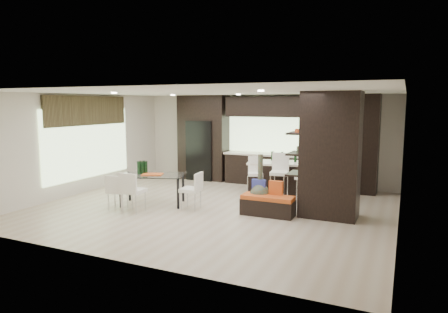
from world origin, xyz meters
The scene contains 22 objects.
ground centered at (0.00, 0.00, 0.00)m, with size 8.00×8.00×0.00m, color #BFAA92.
back_wall centered at (0.00, 3.50, 1.35)m, with size 8.00×0.02×2.70m, color silver.
left_wall centered at (-4.00, 0.00, 1.35)m, with size 0.02×7.00×2.70m, color silver.
right_wall centered at (4.00, 0.00, 1.35)m, with size 0.02×7.00×2.70m, color silver.
ceiling centered at (0.00, 0.00, 2.70)m, with size 8.00×7.00×0.02m, color white.
window_left centered at (-3.96, 0.20, 1.35)m, with size 0.04×3.20×1.90m, color #B2D199.
window_back centered at (0.60, 3.46, 1.55)m, with size 3.40×0.04×1.20m, color #B2D199.
stone_accent centered at (-3.93, 0.20, 2.25)m, with size 0.08×3.00×0.80m, color brown.
ceiling_spots centered at (0.00, 0.25, 2.68)m, with size 4.00×3.00×0.02m, color white.
back_cabinetry centered at (0.50, 3.17, 1.35)m, with size 6.80×0.68×2.70m, color black.
refrigerator centered at (-1.90, 3.12, 0.95)m, with size 0.90×0.68×1.90m, color black.
partition_column centered at (2.60, 0.40, 1.35)m, with size 1.20×0.80×2.70m, color black.
kitchen_island centered at (1.19, 2.12, 0.44)m, with size 2.10×0.90×0.88m, color black.
stool_left centered at (0.55, 1.37, 0.43)m, with size 0.38×0.38×0.87m, color white.
stool_mid centered at (1.19, 1.35, 0.49)m, with size 0.43×0.43×0.97m, color white.
stool_right centered at (1.84, 1.37, 0.43)m, with size 0.38×0.38×0.86m, color white.
bench centered at (1.37, -0.08, 0.22)m, with size 1.16×0.45×0.45m, color black.
floor_vase centered at (1.12, 0.11, 0.66)m, with size 0.48×0.48×1.32m, color #454B36, non-canonical shape.
dining_table centered at (-1.48, -0.32, 0.37)m, with size 1.53×0.86×0.74m, color white.
chair_near centered at (-1.48, -1.06, 0.42)m, with size 0.46×0.46×0.85m, color white.
chair_far centered at (-1.96, -1.04, 0.38)m, with size 0.41×0.41×0.75m, color white.
chair_end centered at (-0.42, -0.32, 0.40)m, with size 0.43×0.43×0.80m, color white.
Camera 1 is at (4.05, -8.24, 2.45)m, focal length 32.00 mm.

